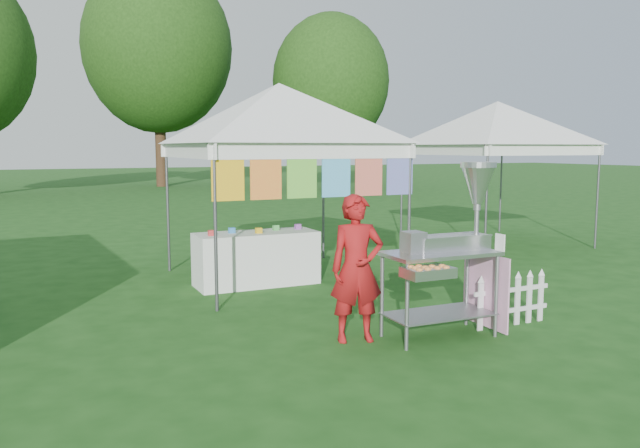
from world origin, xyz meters
TOP-DOWN VIEW (x-y plane):
  - ground at (0.00, 0.00)m, footprint 120.00×120.00m
  - canopy_main at (0.00, 3.49)m, footprint 4.24×4.24m
  - canopy_right at (5.50, 5.00)m, footprint 4.24×4.24m
  - tree_mid at (3.00, 28.00)m, footprint 7.60×7.60m
  - tree_right at (10.00, 22.00)m, footprint 5.60×5.60m
  - donut_cart at (0.65, 0.00)m, footprint 1.37×0.90m
  - vendor at (-0.42, 0.27)m, footprint 0.64×0.50m
  - picket_fence at (1.46, 0.01)m, footprint 1.08×0.04m
  - display_table at (-0.46, 3.31)m, footprint 1.80×0.70m

SIDE VIEW (x-z plane):
  - ground at x=0.00m, z-range 0.00..0.00m
  - picket_fence at x=1.46m, z-range 0.01..0.57m
  - display_table at x=-0.46m, z-range 0.00..0.79m
  - vendor at x=-0.42m, z-range 0.00..1.56m
  - donut_cart at x=0.65m, z-range 0.17..2.05m
  - canopy_main at x=0.00m, z-range 1.26..4.71m
  - canopy_right at x=5.50m, z-range 1.27..4.72m
  - tree_right at x=10.00m, z-range 0.97..9.39m
  - tree_mid at x=3.00m, z-range 1.38..12.90m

